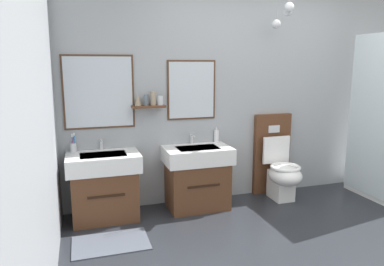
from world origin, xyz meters
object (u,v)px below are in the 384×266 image
object	(u,v)px
soap_dispenser	(216,136)
toothbrush_cup	(73,147)
vanity_sink_right	(197,176)
vanity_sink_left	(104,185)
toilet	(278,167)

from	to	relation	value
soap_dispenser	toothbrush_cup	bearing A→B (deg)	-179.64
toothbrush_cup	soap_dispenser	bearing A→B (deg)	0.36
vanity_sink_right	toothbrush_cup	bearing A→B (deg)	172.55
vanity_sink_left	soap_dispenser	distance (m)	1.39
vanity_sink_right	toothbrush_cup	distance (m)	1.37
vanity_sink_left	soap_dispenser	bearing A→B (deg)	7.82
vanity_sink_left	toilet	distance (m)	2.06
vanity_sink_left	soap_dispenser	xyz separation A→B (m)	(1.31, 0.18, 0.41)
toilet	toothbrush_cup	distance (m)	2.38
vanity_sink_left	soap_dispenser	size ratio (longest dim) A/B	4.17
toothbrush_cup	soap_dispenser	distance (m)	1.60
vanity_sink_left	vanity_sink_right	distance (m)	1.02
vanity_sink_right	soap_dispenser	size ratio (longest dim) A/B	4.17
vanity_sink_right	toilet	distance (m)	1.04
toilet	soap_dispenser	bearing A→B (deg)	167.04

